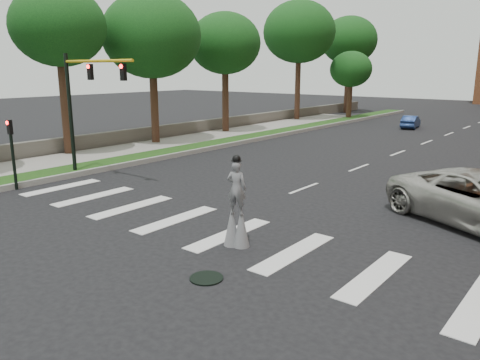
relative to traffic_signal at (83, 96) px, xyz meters
The scene contains 16 objects.
ground_plane 11.04m from the traffic_signal, 17.05° to the right, with size 160.00×160.00×0.00m, color black.
grass_median 17.56m from the traffic_signal, 95.77° to the left, with size 2.00×60.00×0.25m, color #183C11.
median_curb 17.48m from the traffic_signal, 92.25° to the left, with size 0.20×60.00×0.28m, color gray.
sidewalk_left 9.37m from the traffic_signal, 123.98° to the left, with size 4.00×60.00×0.18m, color gray.
stone_wall 20.64m from the traffic_signal, 110.80° to the left, with size 0.50×56.00×1.10m, color #545048.
manhole 14.33m from the traffic_signal, 21.36° to the right, with size 0.90×0.90×0.04m, color black.
traffic_signal is the anchor object (origin of this frame).
secondary_signal 4.17m from the traffic_signal, 98.43° to the right, with size 0.25×0.21×3.23m.
stilt_performer 12.55m from the traffic_signal, 12.49° to the right, with size 0.83×0.61×2.92m.
car_mid 31.74m from the traffic_signal, 79.49° to the left, with size 1.26×3.62×1.19m, color navy.
tree_1 7.99m from the traffic_signal, 155.83° to the left, with size 5.71×5.71×10.39m.
tree_2 11.60m from the traffic_signal, 120.61° to the left, with size 7.00×7.00×10.70m.
tree_3 18.71m from the traffic_signal, 107.88° to the left, with size 6.00×6.00×10.07m.
tree_4 31.00m from the traffic_signal, 101.57° to the left, with size 7.48×7.48×12.36m.
tree_5 42.65m from the traffic_signal, 98.51° to the left, with size 6.86×6.86×11.79m.
tree_6 34.63m from the traffic_signal, 93.80° to the left, with size 4.50×4.50×7.33m.
Camera 1 is at (10.87, -10.43, 5.45)m, focal length 35.00 mm.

